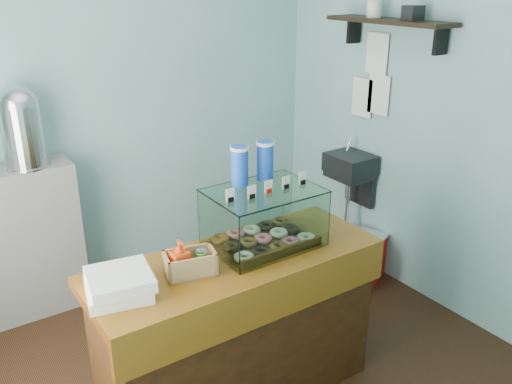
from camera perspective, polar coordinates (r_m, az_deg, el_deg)
ground at (r=3.58m, az=-4.15°, el=-18.02°), size 3.50×3.50×0.00m
room_shell at (r=2.83m, az=-4.71°, el=9.84°), size 3.54×3.04×2.82m
counter at (r=3.12m, az=-1.96°, el=-14.08°), size 1.60×0.60×0.90m
back_shelf at (r=4.13m, az=-24.89°, el=-5.25°), size 1.00×0.32×1.10m
display_case at (r=2.98m, az=0.55°, el=-2.32°), size 0.59×0.44×0.54m
condiment_crate at (r=2.73m, az=-7.18°, el=-7.32°), size 0.28×0.20×0.20m
pastry_boxes at (r=2.63m, az=-14.23°, el=-9.39°), size 0.35×0.35×0.12m
coffee_urn at (r=3.87m, az=-23.54°, el=6.51°), size 0.30×0.30×0.55m
red_cooler at (r=4.45m, az=10.94°, el=-6.86°), size 0.51×0.46×0.36m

